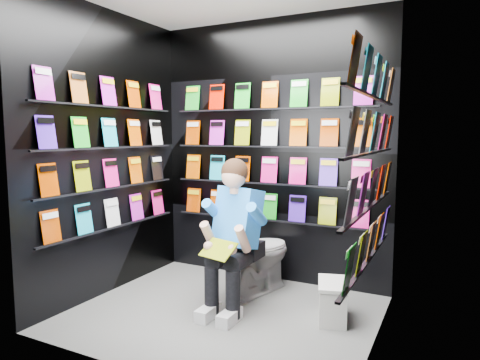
% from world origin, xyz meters
% --- Properties ---
extents(floor, '(2.40, 2.40, 0.00)m').
position_xyz_m(floor, '(0.00, 0.00, 0.00)').
color(floor, '#5C5C5A').
rests_on(floor, ground).
extents(wall_back, '(2.40, 0.04, 2.60)m').
position_xyz_m(wall_back, '(0.00, 1.00, 1.30)').
color(wall_back, black).
rests_on(wall_back, floor).
extents(wall_front, '(2.40, 0.04, 2.60)m').
position_xyz_m(wall_front, '(0.00, -1.00, 1.30)').
color(wall_front, black).
rests_on(wall_front, floor).
extents(wall_left, '(0.04, 2.00, 2.60)m').
position_xyz_m(wall_left, '(-1.20, 0.00, 1.30)').
color(wall_left, black).
rests_on(wall_left, floor).
extents(wall_right, '(0.04, 2.00, 2.60)m').
position_xyz_m(wall_right, '(1.20, 0.00, 1.30)').
color(wall_right, black).
rests_on(wall_right, floor).
extents(comics_back, '(2.10, 0.06, 1.37)m').
position_xyz_m(comics_back, '(0.00, 0.97, 1.31)').
color(comics_back, '#BC6222').
rests_on(comics_back, wall_back).
extents(comics_left, '(0.06, 1.70, 1.37)m').
position_xyz_m(comics_left, '(-1.17, 0.00, 1.31)').
color(comics_left, '#BC6222').
rests_on(comics_left, wall_left).
extents(comics_right, '(0.06, 1.70, 1.37)m').
position_xyz_m(comics_right, '(1.17, 0.00, 1.31)').
color(comics_right, '#BC6222').
rests_on(comics_right, wall_right).
extents(toilet, '(0.60, 0.83, 0.73)m').
position_xyz_m(toilet, '(0.04, 0.60, 0.37)').
color(toilet, white).
rests_on(toilet, floor).
extents(longbox, '(0.30, 0.42, 0.28)m').
position_xyz_m(longbox, '(0.84, 0.30, 0.14)').
color(longbox, silver).
rests_on(longbox, floor).
extents(longbox_lid, '(0.33, 0.44, 0.03)m').
position_xyz_m(longbox_lid, '(0.84, 0.30, 0.30)').
color(longbox_lid, silver).
rests_on(longbox_lid, longbox).
extents(reader, '(0.68, 0.85, 1.37)m').
position_xyz_m(reader, '(0.04, 0.22, 0.76)').
color(reader, blue).
rests_on(reader, toilet).
extents(held_comic, '(0.32, 0.23, 0.12)m').
position_xyz_m(held_comic, '(0.04, -0.13, 0.58)').
color(held_comic, '#2A9319').
rests_on(held_comic, reader).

